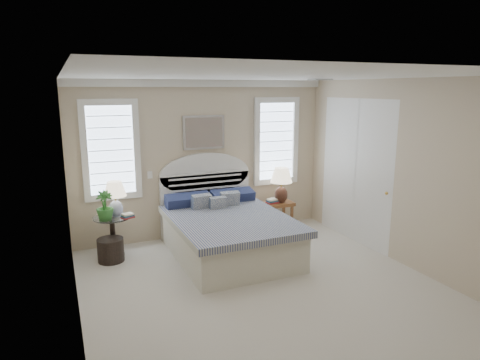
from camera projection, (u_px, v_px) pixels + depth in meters
name	position (u px, v px, depth m)	size (l,w,h in m)	color
floor	(268.00, 292.00, 5.47)	(4.50, 5.00, 0.01)	beige
ceiling	(272.00, 76.00, 4.90)	(4.50, 5.00, 0.01)	white
wall_back	(204.00, 159.00, 7.43)	(4.50, 0.02, 2.70)	beige
wall_left	(72.00, 211.00, 4.31)	(0.02, 5.00, 2.70)	beige
wall_right	(411.00, 175.00, 6.06)	(0.02, 5.00, 2.70)	beige
crown_molding	(203.00, 83.00, 7.12)	(4.50, 0.08, 0.12)	white
hvac_vent	(320.00, 80.00, 6.09)	(0.30, 0.20, 0.02)	#B2B2B2
switch_plate	(150.00, 175.00, 7.09)	(0.08, 0.01, 0.12)	white
window_left	(111.00, 150.00, 6.76)	(0.90, 0.06, 1.60)	#C9E0FF
window_right	(276.00, 141.00, 7.90)	(0.90, 0.06, 1.60)	#C9E0FF
painting	(204.00, 132.00, 7.30)	(0.74, 0.04, 0.58)	silver
closet_door	(355.00, 171.00, 7.16)	(0.02, 1.80, 2.40)	white
bed	(226.00, 230.00, 6.70)	(1.72, 2.28, 1.47)	beige
side_table_left	(113.00, 232.00, 6.59)	(0.56, 0.56, 0.63)	black
nightstand_right	(278.00, 209.00, 7.82)	(0.50, 0.40, 0.53)	brown
floor_pot	(111.00, 250.00, 6.43)	(0.39, 0.39, 0.35)	black
lamp_left	(115.00, 195.00, 6.50)	(0.44, 0.44, 0.56)	white
lamp_right	(281.00, 181.00, 7.69)	(0.44, 0.44, 0.64)	black
potted_plant	(105.00, 206.00, 6.33)	(0.25, 0.25, 0.45)	#28652A
books_left	(128.00, 216.00, 6.47)	(0.22, 0.19, 0.07)	maroon
books_right	(272.00, 201.00, 7.69)	(0.24, 0.20, 0.08)	maroon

